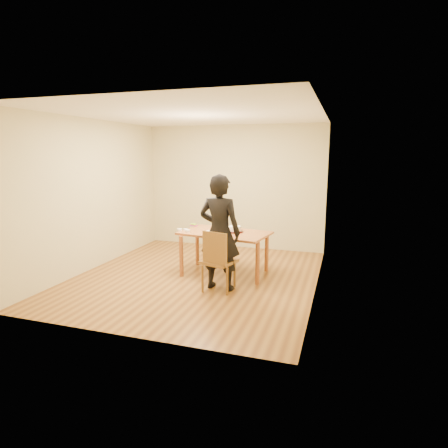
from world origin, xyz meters
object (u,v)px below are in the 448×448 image
(person, at_px, (220,233))
(cake_plate, at_px, (235,231))
(dining_table, at_px, (225,233))
(cake, at_px, (235,229))
(dining_chair, at_px, (219,261))

(person, bearing_deg, cake_plate, -87.10)
(dining_table, relative_size, cake, 6.93)
(cake_plate, xyz_separation_m, person, (-0.01, -0.79, 0.14))
(dining_chair, bearing_deg, person, 105.79)
(dining_table, bearing_deg, dining_chair, -70.15)
(dining_chair, height_order, person, person)
(dining_table, distance_m, dining_chair, 0.84)
(cake_plate, distance_m, cake, 0.05)
(dining_table, height_order, person, person)
(cake_plate, bearing_deg, dining_table, -158.22)
(dining_table, xyz_separation_m, cake, (0.16, 0.06, 0.07))
(dining_table, height_order, dining_chair, dining_table)
(dining_chair, distance_m, cake_plate, 0.89)
(cake_plate, xyz_separation_m, cake, (0.00, 0.00, 0.05))
(person, bearing_deg, dining_table, -74.71)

